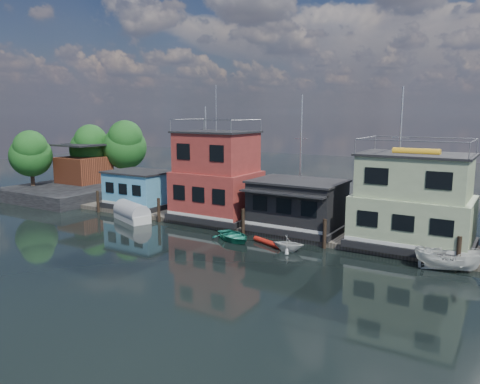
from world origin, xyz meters
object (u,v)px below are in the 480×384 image
Objects in this scene: dinghy_teal at (234,236)px; tarp_runabout at (132,213)px; houseboat_blue at (139,189)px; houseboat_green at (413,202)px; dinghy_white at (288,243)px; red_kayak at (266,242)px; houseboat_red at (217,177)px; houseboat_dark at (297,205)px; motorboat at (449,259)px.

tarp_runabout is at bearing 112.82° from dinghy_teal.
houseboat_blue is 4.67m from tarp_runabout.
houseboat_green is 3.70× the size of dinghy_white.
red_kayak is 0.73× the size of dinghy_teal.
dinghy_white is at bearing 3.04° from red_kayak.
houseboat_dark is at bearing -0.14° from houseboat_red.
houseboat_dark is at bearing 6.58° from dinghy_white.
houseboat_green is (9.00, 0.02, 1.13)m from houseboat_dark.
motorboat is at bearing -93.70° from dinghy_white.
red_kayak is 2.69m from dinghy_teal.
dinghy_teal is (11.76, -0.88, -0.31)m from tarp_runabout.
red_kayak is at bearing -98.63° from houseboat_dark.
motorboat is (3.05, -3.45, -2.75)m from houseboat_green.
dinghy_white is at bearing 86.55° from motorboat.
tarp_runabout reaches higher than motorboat.
red_kayak is at bearing -29.18° from houseboat_red.
houseboat_dark is 2.02× the size of dinghy_teal.
tarp_runabout is 27.08m from motorboat.
houseboat_green is at bearing -42.54° from dinghy_teal.
motorboat is 15.37m from dinghy_teal.
houseboat_red reaches higher than dinghy_white.
houseboat_red is 8.18m from houseboat_dark.
red_kayak is 12.71m from motorboat.
houseboat_red is 3.24× the size of dinghy_teal.
dinghy_teal is at bearing 83.05° from motorboat.
motorboat is (20.05, -3.45, -3.30)m from houseboat_red.
houseboat_dark is 5.39m from dinghy_white.
houseboat_dark reaches higher than tarp_runabout.
houseboat_dark is 3.26× the size of dinghy_white.
tarp_runabout is at bearing -171.33° from houseboat_green.
houseboat_red is 1.60× the size of houseboat_dark.
houseboat_green is 13.47m from dinghy_teal.
red_kayak is at bearing 19.62° from tarp_runabout.
houseboat_blue is at bearing 99.39° from dinghy_teal.
houseboat_green is 24.48m from tarp_runabout.
houseboat_dark is at bearing 35.06° from tarp_runabout.
houseboat_dark is (17.50, -0.02, 0.21)m from houseboat_blue.
houseboat_red reaches higher than houseboat_dark.
houseboat_blue reaches higher than dinghy_white.
houseboat_blue is 2.82× the size of dinghy_white.
houseboat_green is at bearing 0.12° from houseboat_dark.
houseboat_red is 11.28m from dinghy_white.
dinghy_white is (4.83, -0.30, 0.22)m from dinghy_teal.
dinghy_teal is (14.23, -4.55, -1.83)m from houseboat_blue.
dinghy_teal is at bearing -43.90° from houseboat_red.
motorboat is at bearing 24.60° from red_kayak.
houseboat_blue is 2.39× the size of red_kayak.
houseboat_green is at bearing 0.00° from houseboat_red.
houseboat_blue is 17.49m from red_kayak.
houseboat_blue is 29.78m from motorboat.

